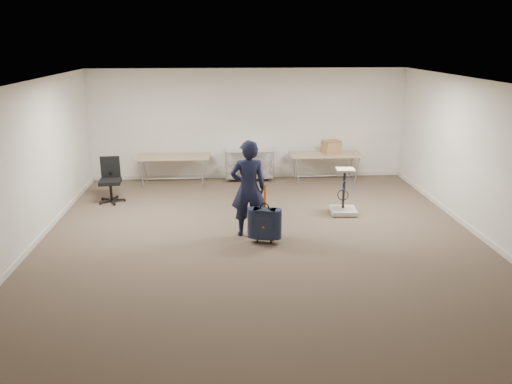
{
  "coord_description": "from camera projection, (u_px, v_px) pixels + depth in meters",
  "views": [
    {
      "loc": [
        -0.65,
        -8.14,
        3.49
      ],
      "look_at": [
        -0.09,
        0.3,
        0.88
      ],
      "focal_mm": 35.0,
      "sensor_mm": 36.0,
      "label": 1
    }
  ],
  "objects": [
    {
      "name": "folding_table_right",
      "position": [
        325.0,
        156.0,
        12.52
      ],
      "size": [
        1.8,
        0.75,
        0.73
      ],
      "color": "tan",
      "rests_on": "ground"
    },
    {
      "name": "office_chair",
      "position": [
        111.0,
        188.0,
        11.09
      ],
      "size": [
        0.6,
        0.6,
        0.99
      ],
      "color": "black",
      "rests_on": "ground"
    },
    {
      "name": "ground",
      "position": [
        262.0,
        244.0,
        8.83
      ],
      "size": [
        9.0,
        9.0,
        0.0
      ],
      "primitive_type": "plane",
      "color": "#4B392E",
      "rests_on": "ground"
    },
    {
      "name": "equipment_cart",
      "position": [
        344.0,
        202.0,
        10.33
      ],
      "size": [
        0.56,
        0.56,
        0.96
      ],
      "color": "beige",
      "rests_on": "ground"
    },
    {
      "name": "room_shell",
      "position": [
        257.0,
        215.0,
        10.14
      ],
      "size": [
        8.0,
        9.0,
        9.0
      ],
      "color": "beige",
      "rests_on": "ground"
    },
    {
      "name": "person",
      "position": [
        248.0,
        189.0,
        9.02
      ],
      "size": [
        0.68,
        0.47,
        1.79
      ],
      "primitive_type": "imported",
      "rotation": [
        0.0,
        0.0,
        3.21
      ],
      "color": "black",
      "rests_on": "ground"
    },
    {
      "name": "wire_shelf",
      "position": [
        249.0,
        164.0,
        12.71
      ],
      "size": [
        1.22,
        0.47,
        0.8
      ],
      "color": "silver",
      "rests_on": "ground"
    },
    {
      "name": "suitcase",
      "position": [
        265.0,
        224.0,
        8.81
      ],
      "size": [
        0.43,
        0.31,
        1.07
      ],
      "color": "black",
      "rests_on": "ground"
    },
    {
      "name": "folding_table_left",
      "position": [
        173.0,
        158.0,
        12.28
      ],
      "size": [
        1.8,
        0.75,
        0.73
      ],
      "color": "tan",
      "rests_on": "ground"
    },
    {
      "name": "cardboard_box",
      "position": [
        331.0,
        147.0,
        12.53
      ],
      "size": [
        0.51,
        0.45,
        0.32
      ],
      "primitive_type": "cube",
      "rotation": [
        0.0,
        0.0,
        0.37
      ],
      "color": "#9A6C47",
      "rests_on": "folding_table_right"
    }
  ]
}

